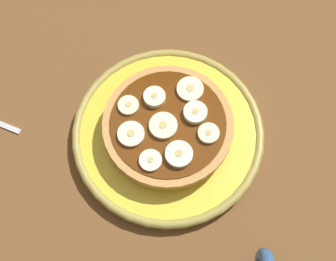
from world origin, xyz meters
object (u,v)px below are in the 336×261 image
Objects in this scene: banana_slice_8 at (151,161)px; banana_slice_4 at (154,97)px; banana_slice_7 at (209,134)px; banana_slice_0 at (163,126)px; plate at (168,134)px; banana_slice_3 at (179,155)px; banana_slice_2 at (195,113)px; banana_slice_1 at (131,134)px; banana_slice_5 at (190,89)px; banana_slice_6 at (128,106)px; pancake_stack at (165,126)px.

banana_slice_4 is at bearing -1.34° from banana_slice_8.
banana_slice_0 is at bearing 81.27° from banana_slice_7.
banana_slice_4 is (3.32, 1.78, 4.11)cm from plate.
banana_slice_3 is (-4.24, -1.42, 4.10)cm from plate.
banana_slice_2 is (1.30, -3.36, 4.11)cm from plate.
banana_slice_1 is 0.99× the size of banana_slice_3.
plate is at bearing 18.47° from banana_slice_3.
banana_slice_5 is at bearing -48.55° from banana_slice_1.
banana_slice_4 is at bearing 22.93° from banana_slice_3.
banana_slice_4 is (2.02, 5.14, -0.00)cm from banana_slice_2.
banana_slice_6 is 10.63cm from banana_slice_7.
banana_slice_0 is 1.03× the size of banana_slice_5.
banana_slice_8 is at bearing 178.66° from banana_slice_4.
banana_slice_3 is at bearing -76.75° from banana_slice_8.
plate is 6.65cm from banana_slice_5.
pancake_stack is 5.60cm from banana_slice_5.
pancake_stack is at bearing 54.37° from plate.
pancake_stack is at bearing 144.88° from banana_slice_5.
banana_slice_0 is 1.18× the size of banana_slice_2.
banana_slice_5 is at bearing -30.21° from plate.
banana_slice_4 is (3.84, 1.20, 0.10)cm from banana_slice_0.
banana_slice_6 is at bearing 67.76° from pancake_stack.
banana_slice_3 is (-4.51, -1.79, 1.88)cm from pancake_stack.
banana_slice_0 is at bearing -121.25° from banana_slice_6.
banana_slice_6 is (6.41, 6.44, -0.17)cm from banana_slice_3.
banana_slice_6 is (-2.45, 7.71, -0.01)cm from banana_slice_5.
banana_slice_1 is at bearing 106.93° from banana_slice_0.
banana_slice_6 is at bearing 107.65° from banana_slice_5.
plate is at bearing 149.79° from banana_slice_5.
banana_slice_4 is at bearing 106.28° from banana_slice_5.
banana_slice_1 is at bearing -172.17° from banana_slice_6.
banana_slice_4 is 8.36cm from banana_slice_8.
banana_slice_2 reaches higher than banana_slice_1.
banana_slice_8 is at bearing 154.21° from banana_slice_5.
banana_slice_7 is at bearing -105.48° from plate.
banana_slice_0 is 5.20cm from banana_slice_6.
banana_slice_7 is at bearing -98.73° from banana_slice_0.
pancake_stack is 5.51× the size of banana_slice_2.
banana_slice_5 is 10.73cm from banana_slice_8.
banana_slice_0 is 5.64cm from banana_slice_7.
banana_slice_0 is at bearing 147.60° from banana_slice_5.
banana_slice_8 is at bearing 139.93° from banana_slice_2.
banana_slice_0 is 1.28× the size of banana_slice_8.
banana_slice_0 is at bearing -73.07° from banana_slice_1.
banana_slice_5 is at bearing -8.19° from banana_slice_3.
banana_slice_1 is at bearing 92.02° from banana_slice_7.
banana_slice_3 is 8.20cm from banana_slice_4.
banana_slice_4 is 1.01× the size of banana_slice_8.
banana_slice_2 and banana_slice_4 have the same top height.
banana_slice_1 is at bearing 115.75° from pancake_stack.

